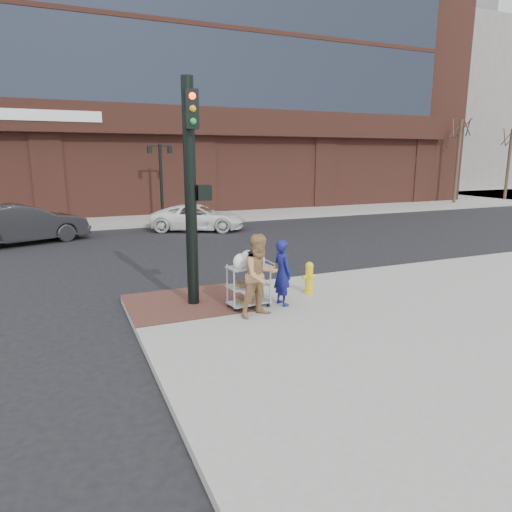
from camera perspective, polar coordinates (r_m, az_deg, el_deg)
name	(u,v)px	position (r m, az deg, el deg)	size (l,w,h in m)	color
ground	(226,317)	(10.23, -3.82, -7.64)	(220.00, 220.00, 0.00)	black
sidewalk_far	(237,193)	(44.10, -2.42, 7.84)	(65.00, 36.00, 0.15)	gray
brick_curb_ramp	(188,302)	(10.83, -8.44, -5.73)	(2.80, 2.40, 0.01)	#4A2C23
bank_building	(153,22)	(42.28, -12.75, 26.62)	(42.00, 26.00, 28.00)	brown
filler_block	(422,112)	(64.12, 20.02, 16.51)	(14.00, 20.00, 18.00)	slate
bare_tree_a	(462,117)	(37.42, 24.31, 15.50)	(1.80, 1.80, 7.20)	#382B21
lamp_post	(161,173)	(25.62, -11.81, 10.09)	(1.32, 0.22, 4.00)	black
traffic_signal_pole	(192,187)	(10.24, -8.06, 8.52)	(0.61, 0.51, 5.00)	black
woman_blue	(282,273)	(10.39, 3.33, -2.08)	(0.55, 0.36, 1.52)	navy
pedestrian_tan	(260,275)	(9.61, 0.53, -2.45)	(0.86, 0.67, 1.77)	#A87C4F
sedan_dark	(23,224)	(20.85, -27.11, 3.58)	(1.72, 4.94, 1.63)	black
minivan_white	(198,218)	(22.23, -7.27, 4.79)	(2.07, 4.48, 1.25)	white
utility_cart	(249,282)	(10.26, -0.92, -3.27)	(0.99, 0.65, 1.28)	#99999E
fire_hydrant	(309,277)	(11.40, 6.65, -2.65)	(0.38, 0.26, 0.80)	yellow
newsbox_yellow	(2,219)	(24.67, -29.18, 4.11)	(0.41, 0.37, 0.98)	gold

